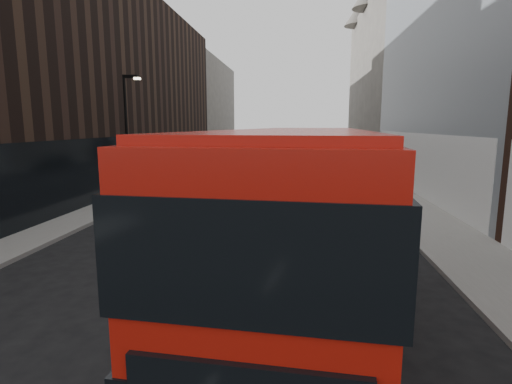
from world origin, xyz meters
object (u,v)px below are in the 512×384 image
(car_a, at_px, (306,203))
(car_b, at_px, (337,188))
(grey_bus, at_px, (304,146))
(street_lamp, at_px, (128,127))
(car_c, at_px, (326,165))
(red_bus, at_px, (299,222))

(car_a, relative_size, car_b, 0.82)
(grey_bus, bearing_deg, car_b, -84.40)
(grey_bus, distance_m, car_b, 25.23)
(street_lamp, bearing_deg, car_c, 48.42)
(red_bus, relative_size, car_c, 2.16)
(street_lamp, xyz_separation_m, car_b, (12.26, 0.00, -3.44))
(grey_bus, relative_size, car_a, 3.01)
(red_bus, distance_m, grey_bus, 40.08)
(car_c, bearing_deg, red_bus, -98.13)
(street_lamp, xyz_separation_m, car_a, (10.47, -4.09, -3.56))
(street_lamp, height_order, red_bus, street_lamp)
(red_bus, height_order, car_c, red_bus)
(car_a, relative_size, car_c, 0.76)
(grey_bus, relative_size, car_c, 2.27)
(car_b, bearing_deg, street_lamp, -174.39)
(red_bus, xyz_separation_m, car_b, (2.15, 14.92, -1.58))
(street_lamp, xyz_separation_m, car_c, (12.54, 14.13, -3.48))
(car_b, bearing_deg, car_c, 94.47)
(street_lamp, relative_size, car_a, 1.91)
(red_bus, bearing_deg, grey_bus, 93.65)
(car_c, bearing_deg, street_lamp, -134.91)
(grey_bus, distance_m, car_a, 29.27)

